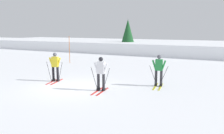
{
  "coord_description": "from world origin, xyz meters",
  "views": [
    {
      "loc": [
        7.56,
        -9.99,
        3.07
      ],
      "look_at": [
        1.3,
        2.1,
        0.9
      ],
      "focal_mm": 38.25,
      "sensor_mm": 36.0,
      "label": 1
    }
  ],
  "objects_px": {
    "skier_white": "(101,73)",
    "conifer_far_left": "(128,32)",
    "skier_green": "(159,70)",
    "skier_yellow": "(55,66)",
    "trail_marker_pole": "(69,50)"
  },
  "relations": [
    {
      "from": "skier_white",
      "to": "conifer_far_left",
      "type": "relative_size",
      "value": 0.39
    },
    {
      "from": "skier_white",
      "to": "conifer_far_left",
      "type": "distance_m",
      "value": 21.12
    },
    {
      "from": "skier_green",
      "to": "trail_marker_pole",
      "type": "relative_size",
      "value": 0.7
    },
    {
      "from": "skier_yellow",
      "to": "skier_green",
      "type": "bearing_deg",
      "value": 15.49
    },
    {
      "from": "skier_white",
      "to": "trail_marker_pole",
      "type": "relative_size",
      "value": 0.7
    },
    {
      "from": "skier_green",
      "to": "conifer_far_left",
      "type": "height_order",
      "value": "conifer_far_left"
    },
    {
      "from": "skier_yellow",
      "to": "trail_marker_pole",
      "type": "xyz_separation_m",
      "value": [
        -4.04,
        6.67,
        0.3
      ]
    },
    {
      "from": "skier_white",
      "to": "skier_green",
      "type": "xyz_separation_m",
      "value": [
        2.29,
        2.27,
        -0.0
      ]
    },
    {
      "from": "trail_marker_pole",
      "to": "conifer_far_left",
      "type": "height_order",
      "value": "conifer_far_left"
    },
    {
      "from": "skier_white",
      "to": "conifer_far_left",
      "type": "xyz_separation_m",
      "value": [
        -7.2,
        19.78,
        1.71
      ]
    },
    {
      "from": "skier_yellow",
      "to": "trail_marker_pole",
      "type": "height_order",
      "value": "trail_marker_pole"
    },
    {
      "from": "skier_white",
      "to": "skier_green",
      "type": "height_order",
      "value": "same"
    },
    {
      "from": "skier_yellow",
      "to": "trail_marker_pole",
      "type": "distance_m",
      "value": 7.8
    },
    {
      "from": "skier_white",
      "to": "skier_green",
      "type": "relative_size",
      "value": 1.0
    },
    {
      "from": "skier_yellow",
      "to": "conifer_far_left",
      "type": "relative_size",
      "value": 0.39
    }
  ]
}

